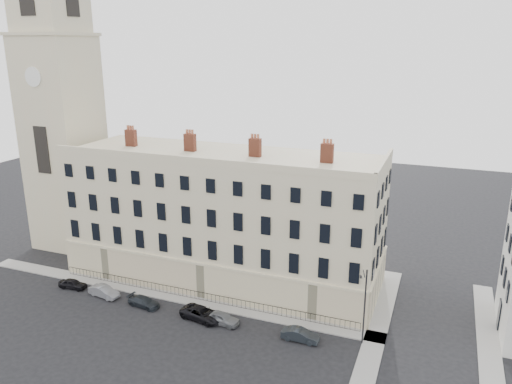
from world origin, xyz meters
TOP-DOWN VIEW (x-y plane):
  - ground at (0.00, 0.00)m, footprint 160.00×160.00m
  - terrace at (-5.97, 11.97)m, footprint 36.22×12.22m
  - church_tower at (-30.00, 14.00)m, footprint 8.00×8.13m
  - pavement_terrace at (-10.00, 5.00)m, footprint 48.00×2.00m
  - pavement_east_return at (13.00, 8.00)m, footprint 2.00×24.00m
  - pavement_adjacent at (23.00, 10.00)m, footprint 2.00×20.00m
  - railings at (-6.00, 5.40)m, footprint 35.00×0.04m
  - car_a at (-20.75, 2.69)m, footprint 3.34×1.60m
  - car_b at (-16.18, 2.38)m, footprint 3.86×1.83m
  - car_c at (-10.87, 2.12)m, footprint 3.82×1.91m
  - car_d at (-3.90, 2.04)m, footprint 4.88×2.85m
  - car_e at (-1.65, 2.03)m, footprint 3.78×1.83m
  - car_f at (6.46, 1.99)m, footprint 3.59×1.26m
  - streetlamp at (11.97, 3.49)m, footprint 0.55×1.60m

SIDE VIEW (x-z plane):
  - ground at x=0.00m, z-range 0.00..0.00m
  - pavement_terrace at x=-10.00m, z-range 0.00..0.12m
  - pavement_east_return at x=13.00m, z-range 0.00..0.12m
  - pavement_adjacent at x=23.00m, z-range 0.00..0.12m
  - car_c at x=-10.87m, z-range 0.00..1.07m
  - car_a at x=-20.75m, z-range 0.00..1.10m
  - railings at x=-6.00m, z-range 0.07..1.03m
  - car_f at x=6.46m, z-range 0.00..1.18m
  - car_b at x=-16.18m, z-range 0.00..1.22m
  - car_e at x=-1.65m, z-range 0.00..1.24m
  - car_d at x=-3.90m, z-range 0.00..1.28m
  - streetlamp at x=11.97m, z-range 0.41..7.95m
  - terrace at x=-5.97m, z-range -1.00..16.00m
  - church_tower at x=-30.00m, z-range -3.34..40.66m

